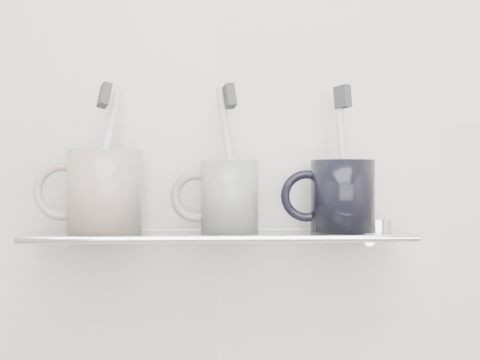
{
  "coord_description": "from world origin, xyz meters",
  "views": [
    {
      "loc": [
        -0.02,
        0.16,
        1.17
      ],
      "look_at": [
        0.03,
        1.04,
        1.17
      ],
      "focal_mm": 50.0,
      "sensor_mm": 36.0,
      "label": 1
    }
  ],
  "objects": [
    {
      "name": "shelf_glass",
      "position": [
        0.0,
        1.04,
        1.1
      ],
      "size": [
        0.5,
        0.12,
        0.01
      ],
      "primitive_type": "cube",
      "color": "silver",
      "rests_on": "wall_back"
    },
    {
      "name": "bracket_left",
      "position": [
        -0.21,
        1.09,
        1.09
      ],
      "size": [
        0.02,
        0.03,
        0.02
      ],
      "primitive_type": "cylinder",
      "rotation": [
        1.57,
        0.0,
        0.0
      ],
      "color": "silver",
      "rests_on": "wall_back"
    },
    {
      "name": "toothbrush_left",
      "position": [
        -0.15,
        1.04,
        1.2
      ],
      "size": [
        0.04,
        0.06,
        0.19
      ],
      "primitive_type": "cylinder",
      "rotation": [
        -0.2,
        0.24,
        0.32
      ],
      "color": "silver",
      "rests_on": "mug_left"
    },
    {
      "name": "mug_left",
      "position": [
        -0.15,
        1.04,
        1.15
      ],
      "size": [
        0.12,
        0.12,
        0.11
      ],
      "primitive_type": "cylinder",
      "rotation": [
        0.0,
        0.0,
        -0.28
      ],
      "color": "silver",
      "rests_on": "shelf_glass"
    },
    {
      "name": "mug_center_handle",
      "position": [
        -0.03,
        1.04,
        1.15
      ],
      "size": [
        0.07,
        0.01,
        0.07
      ],
      "primitive_type": "torus",
      "rotation": [
        1.57,
        0.0,
        0.0
      ],
      "color": "silver",
      "rests_on": "mug_center"
    },
    {
      "name": "chrome_cap",
      "position": [
        0.21,
        1.04,
        1.11
      ],
      "size": [
        0.04,
        0.04,
        0.02
      ],
      "primitive_type": "cylinder",
      "color": "silver",
      "rests_on": "shelf_glass"
    },
    {
      "name": "wall_back",
      "position": [
        0.0,
        1.1,
        1.25
      ],
      "size": [
        2.5,
        0.0,
        2.5
      ],
      "primitive_type": "plane",
      "rotation": [
        1.57,
        0.0,
        0.0
      ],
      "color": "beige",
      "rests_on": "ground"
    },
    {
      "name": "mug_right",
      "position": [
        0.17,
        1.04,
        1.15
      ],
      "size": [
        0.11,
        0.11,
        0.1
      ],
      "primitive_type": "cylinder",
      "rotation": [
        0.0,
        0.0,
        0.41
      ],
      "color": "black",
      "rests_on": "shelf_glass"
    },
    {
      "name": "bristles_left",
      "position": [
        -0.15,
        1.04,
        1.28
      ],
      "size": [
        0.02,
        0.03,
        0.04
      ],
      "primitive_type": "cube",
      "rotation": [
        -0.2,
        0.24,
        0.32
      ],
      "color": "#333438",
      "rests_on": "toothbrush_left"
    },
    {
      "name": "shelf_rail",
      "position": [
        0.0,
        0.98,
        1.1
      ],
      "size": [
        0.5,
        0.01,
        0.01
      ],
      "primitive_type": "cylinder",
      "rotation": [
        0.0,
        1.57,
        0.0
      ],
      "color": "silver",
      "rests_on": "shelf_glass"
    },
    {
      "name": "mug_center",
      "position": [
        0.01,
        1.04,
        1.15
      ],
      "size": [
        0.1,
        0.1,
        0.09
      ],
      "primitive_type": "cylinder",
      "rotation": [
        0.0,
        0.0,
        0.4
      ],
      "color": "silver",
      "rests_on": "shelf_glass"
    },
    {
      "name": "mug_left_handle",
      "position": [
        -0.21,
        1.04,
        1.15
      ],
      "size": [
        0.08,
        0.01,
        0.08
      ],
      "primitive_type": "torus",
      "rotation": [
        1.57,
        0.0,
        0.0
      ],
      "color": "silver",
      "rests_on": "mug_left"
    },
    {
      "name": "bristles_right",
      "position": [
        0.17,
        1.04,
        1.28
      ],
      "size": [
        0.02,
        0.03,
        0.03
      ],
      "primitive_type": "cube",
      "rotation": [
        -0.1,
        -0.01,
        0.56
      ],
      "color": "#333438",
      "rests_on": "toothbrush_right"
    },
    {
      "name": "bristles_center",
      "position": [
        0.01,
        1.04,
        1.28
      ],
      "size": [
        0.02,
        0.03,
        0.03
      ],
      "primitive_type": "cube",
      "rotation": [
        -0.18,
        -0.11,
        0.21
      ],
      "color": "#333438",
      "rests_on": "toothbrush_center"
    },
    {
      "name": "bracket_right",
      "position": [
        0.21,
        1.09,
        1.09
      ],
      "size": [
        0.02,
        0.03,
        0.02
      ],
      "primitive_type": "cylinder",
      "rotation": [
        1.57,
        0.0,
        0.0
      ],
      "color": "silver",
      "rests_on": "wall_back"
    },
    {
      "name": "mug_right_handle",
      "position": [
        0.12,
        1.04,
        1.15
      ],
      "size": [
        0.07,
        0.01,
        0.07
      ],
      "primitive_type": "torus",
      "rotation": [
        1.57,
        0.0,
        0.0
      ],
      "color": "black",
      "rests_on": "mug_right"
    },
    {
      "name": "toothbrush_center",
      "position": [
        0.01,
        1.04,
        1.2
      ],
      "size": [
        0.04,
        0.04,
        0.19
      ],
      "primitive_type": "cylinder",
      "rotation": [
        -0.18,
        -0.11,
        0.21
      ],
      "color": "#B4B9BD",
      "rests_on": "mug_center"
    },
    {
      "name": "toothbrush_right",
      "position": [
        0.17,
        1.04,
        1.2
      ],
      "size": [
        0.02,
        0.03,
        0.19
      ],
      "primitive_type": "cylinder",
      "rotation": [
        -0.1,
        -0.01,
        0.56
      ],
      "color": "silver",
      "rests_on": "mug_right"
    }
  ]
}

